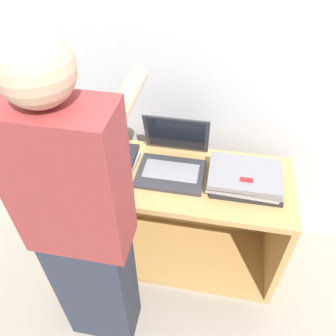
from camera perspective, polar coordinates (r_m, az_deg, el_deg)
ground_plane at (r=2.16m, az=-0.92°, el=-19.82°), size 12.00×12.00×0.00m
wall_back at (r=1.76m, az=2.75°, el=18.55°), size 8.00×0.05×2.40m
cart at (r=2.04m, az=0.75°, el=-7.17°), size 1.29×0.51×0.71m
laptop_open at (r=1.74m, az=0.80°, el=1.33°), size 0.35×0.34×0.27m
laptop_stack_left at (r=1.80m, az=-11.42°, el=1.22°), size 0.37×0.27×0.07m
laptop_stack_right at (r=1.70m, az=13.25°, el=-1.66°), size 0.37×0.28×0.09m
person at (r=1.40m, az=-14.49°, el=-10.72°), size 0.40×0.53×1.64m
inventory_tag at (r=1.62m, az=13.52°, el=-2.02°), size 0.06×0.02×0.01m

